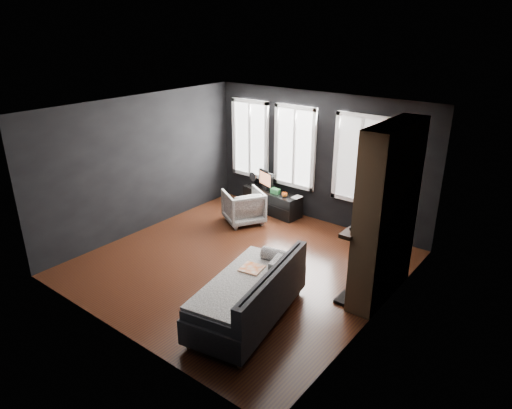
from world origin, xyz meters
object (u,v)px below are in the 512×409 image
Objects in this scene: monitor at (266,179)px; mug at (285,194)px; sofa at (248,292)px; book at (294,192)px; media_console at (272,201)px; mantel_vase at (383,203)px; armchair at (244,205)px.

monitor is 0.66m from mug.
sofa reaches higher than book.
media_console is 0.52m from monitor.
book is 1.30× the size of mantel_vase.
mug is at bearing 6.33° from monitor.
sofa is 1.46× the size of media_console.
armchair is 0.93m from monitor.
mug reaches higher than media_console.
monitor is 4.36× the size of mug.
monitor is (-0.07, 0.87, 0.33)m from armchair.
armchair is at bearing -127.88° from mug.
book reaches higher than mug.
media_console is at bearing 110.77° from sofa.
media_console is (0.14, 0.83, -0.14)m from armchair.
mantel_vase reaches higher than book.
media_console is at bearing -159.01° from armchair.
armchair is 4.41× the size of mantel_vase.
sofa reaches higher than mug.
mantel_vase is at bearing 0.10° from monitor.
sofa is 9.05× the size of book.
armchair is at bearing -64.32° from monitor.
media_console is 6.21× the size of book.
mantel_vase reaches higher than monitor.
media_console is (-2.06, 3.40, -0.20)m from sofa.
monitor is 3.50m from mantel_vase.
sofa is 3.99m from media_console.
media_console is 0.53m from mug.
armchair is 1.49× the size of monitor.
monitor reaches higher than mug.
monitor is (-2.27, 3.45, 0.28)m from sofa.
sofa is 3.39m from armchair.
mantel_vase is (3.01, -1.19, 1.07)m from media_console.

